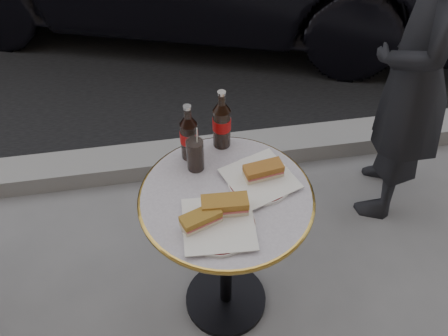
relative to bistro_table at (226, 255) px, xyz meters
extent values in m
plane|color=slate|center=(0.00, 0.00, -0.37)|extent=(80.00, 80.00, 0.00)
cube|color=gray|center=(0.00, 0.90, -0.32)|extent=(40.00, 0.20, 0.12)
cylinder|color=silver|center=(-0.05, -0.13, 0.37)|extent=(0.30, 0.30, 0.01)
cylinder|color=white|center=(0.13, 0.05, 0.37)|extent=(0.27, 0.27, 0.01)
cube|color=#A07228|center=(-0.10, -0.12, 0.40)|extent=(0.15, 0.10, 0.05)
cube|color=#A46F29|center=(-0.02, -0.08, 0.41)|extent=(0.16, 0.08, 0.05)
cube|color=#A26529|center=(0.14, 0.06, 0.40)|extent=(0.15, 0.09, 0.05)
cylinder|color=black|center=(-0.09, 0.15, 0.43)|extent=(0.08, 0.08, 0.13)
imported|color=black|center=(0.91, 0.50, 0.42)|extent=(0.58, 0.68, 1.57)
camera|label=1|loc=(-0.19, -1.12, 1.69)|focal=40.00mm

